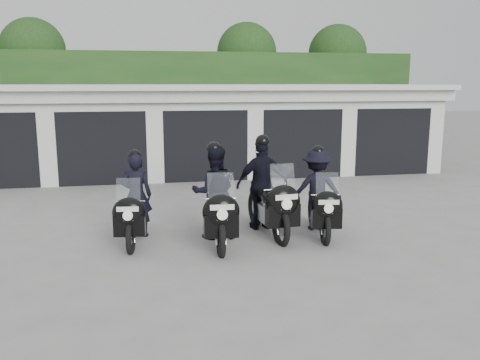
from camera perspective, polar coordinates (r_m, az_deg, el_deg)
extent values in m
plane|color=gray|center=(10.65, -0.18, -5.68)|extent=(80.00, 80.00, 0.00)
cube|color=silver|center=(18.70, -4.98, 5.85)|extent=(16.00, 6.00, 2.80)
cube|color=silver|center=(18.43, -5.00, 10.38)|extent=(16.40, 6.80, 0.16)
cube|color=silver|center=(15.40, -3.82, 9.44)|extent=(16.40, 0.12, 0.40)
cube|color=black|center=(15.89, -3.80, 0.31)|extent=(16.00, 0.06, 0.24)
cube|color=black|center=(17.39, -25.13, 3.48)|extent=(2.60, 2.60, 2.20)
cube|color=silver|center=(16.01, -20.74, 4.33)|extent=(0.50, 0.50, 2.80)
cube|color=black|center=(16.89, -14.88, 3.96)|extent=(2.60, 2.60, 2.20)
cube|color=silver|center=(15.74, -15.39, 8.57)|extent=(2.60, 0.50, 0.60)
cube|color=silver|center=(15.77, -9.55, 4.80)|extent=(0.50, 0.50, 2.80)
cube|color=black|center=(16.95, -4.35, 4.31)|extent=(2.60, 2.60, 2.20)
cube|color=silver|center=(15.80, -3.99, 8.93)|extent=(2.60, 0.50, 0.60)
cube|color=silver|center=(16.13, 1.56, 5.08)|extent=(0.50, 0.50, 2.80)
cube|color=black|center=(17.56, 5.79, 4.52)|extent=(2.60, 2.60, 2.20)
cube|color=silver|center=(16.46, 6.93, 8.96)|extent=(2.60, 0.50, 0.60)
cube|color=silver|center=(17.06, 11.83, 5.17)|extent=(0.50, 0.50, 2.80)
cube|color=black|center=(18.67, 14.98, 4.59)|extent=(2.60, 2.60, 2.20)
cube|color=silver|center=(17.64, 16.68, 8.71)|extent=(2.60, 0.50, 0.60)
cube|color=silver|center=(18.47, 20.79, 5.12)|extent=(0.50, 0.50, 2.80)
cube|color=#183B15|center=(22.63, -6.06, 8.61)|extent=(20.00, 2.00, 4.30)
sphere|color=#183B15|center=(24.51, -22.24, 13.32)|extent=(2.80, 2.80, 2.80)
cylinder|color=black|center=(24.51, -21.77, 6.90)|extent=(0.24, 0.24, 3.30)
sphere|color=#183B15|center=(24.56, 0.74, 14.10)|extent=(2.80, 2.80, 2.80)
cylinder|color=black|center=(24.56, 0.73, 7.68)|extent=(0.24, 0.24, 3.30)
sphere|color=#183B15|center=(25.83, 10.87, 13.75)|extent=(2.80, 2.80, 2.80)
cylinder|color=black|center=(25.83, 10.65, 7.65)|extent=(0.24, 0.24, 3.30)
torus|color=black|center=(9.47, -12.17, -6.18)|extent=(0.18, 0.71, 0.70)
torus|color=black|center=(10.78, -11.20, -4.04)|extent=(0.18, 0.71, 0.70)
cube|color=#A9A9AE|center=(10.12, -11.65, -4.65)|extent=(0.31, 0.55, 0.31)
cube|color=black|center=(10.15, -11.63, -5.51)|extent=(0.22, 1.25, 0.06)
ellipsoid|color=black|center=(9.89, -11.84, -3.08)|extent=(0.37, 0.58, 0.28)
cube|color=black|center=(10.28, -11.56, -2.42)|extent=(0.31, 0.55, 0.10)
ellipsoid|color=black|center=(9.27, -12.35, -3.66)|extent=(0.63, 0.38, 0.57)
cube|color=black|center=(9.33, -12.29, -4.97)|extent=(0.58, 0.27, 0.38)
cube|color=#B2BFC6|center=(9.21, -12.42, -1.31)|extent=(0.43, 0.16, 0.49)
cylinder|color=silver|center=(9.42, -12.23, -2.35)|extent=(0.54, 0.09, 0.03)
cube|color=silver|center=(9.09, -12.52, -3.22)|extent=(0.38, 0.06, 0.09)
cube|color=silver|center=(9.16, -12.45, -4.22)|extent=(0.17, 0.03, 0.10)
imported|color=black|center=(10.27, -11.57, -1.68)|extent=(0.65, 0.47, 1.68)
sphere|color=black|center=(10.13, -11.74, 2.67)|extent=(0.26, 0.26, 0.26)
torus|color=black|center=(9.10, -2.18, -6.47)|extent=(0.14, 0.77, 0.76)
torus|color=black|center=(10.54, -3.11, -4.04)|extent=(0.14, 0.77, 0.76)
cube|color=#A9A9AE|center=(9.81, -2.70, -4.72)|extent=(0.29, 0.58, 0.33)
cube|color=black|center=(9.84, -2.67, -5.69)|extent=(0.13, 1.36, 0.06)
ellipsoid|color=black|center=(9.55, -2.60, -2.95)|extent=(0.36, 0.61, 0.30)
cube|color=black|center=(9.98, -2.88, -2.22)|extent=(0.29, 0.58, 0.10)
ellipsoid|color=black|center=(8.88, -2.14, -3.60)|extent=(0.67, 0.37, 0.63)
cube|color=black|center=(8.95, -2.13, -5.09)|extent=(0.61, 0.25, 0.42)
cube|color=#B2BFC6|center=(8.82, -2.18, -0.91)|extent=(0.46, 0.14, 0.53)
cylinder|color=silver|center=(9.04, -2.30, -2.11)|extent=(0.59, 0.05, 0.03)
cube|color=silver|center=(8.68, -2.01, -3.09)|extent=(0.42, 0.03, 0.09)
cube|color=silver|center=(8.76, -2.03, -4.23)|extent=(0.19, 0.02, 0.10)
imported|color=black|center=(9.97, -2.90, -1.39)|extent=(0.92, 0.73, 1.84)
sphere|color=black|center=(9.82, -2.95, 3.52)|extent=(0.28, 0.28, 0.28)
torus|color=black|center=(9.72, 4.61, -5.28)|extent=(0.20, 0.80, 0.79)
torus|color=black|center=(11.14, 1.73, -3.14)|extent=(0.20, 0.80, 0.79)
cube|color=#A9A9AE|center=(10.42, 3.03, -3.70)|extent=(0.34, 0.62, 0.35)
cube|color=black|center=(10.45, 3.06, -4.65)|extent=(0.23, 1.41, 0.07)
ellipsoid|color=black|center=(10.17, 3.40, -1.94)|extent=(0.41, 0.66, 0.31)
cube|color=black|center=(10.59, 2.55, -1.29)|extent=(0.34, 0.62, 0.11)
ellipsoid|color=black|center=(9.51, 4.84, -2.46)|extent=(0.72, 0.42, 0.65)
cube|color=black|center=(9.57, 4.82, -3.92)|extent=(0.65, 0.30, 0.43)
cube|color=#B2BFC6|center=(9.45, 4.81, 0.14)|extent=(0.49, 0.17, 0.55)
cylinder|color=silver|center=(9.66, 4.40, -1.05)|extent=(0.61, 0.09, 0.03)
cube|color=silver|center=(9.31, 5.27, -1.93)|extent=(0.43, 0.06, 0.10)
cube|color=silver|center=(9.39, 5.17, -3.05)|extent=(0.20, 0.04, 0.11)
imported|color=black|center=(10.58, 2.52, -0.47)|extent=(1.17, 0.74, 1.91)
sphere|color=black|center=(10.44, 2.56, 4.34)|extent=(0.29, 0.29, 0.29)
torus|color=black|center=(9.86, 9.55, -5.38)|extent=(0.21, 0.71, 0.71)
torus|color=black|center=(11.18, 8.15, -3.39)|extent=(0.21, 0.71, 0.71)
cube|color=#A9A9AE|center=(10.52, 8.79, -3.94)|extent=(0.33, 0.56, 0.31)
cube|color=black|center=(10.54, 8.79, -4.78)|extent=(0.27, 1.25, 0.06)
ellipsoid|color=black|center=(10.28, 9.02, -2.40)|extent=(0.39, 0.60, 0.28)
cube|color=black|center=(10.68, 8.60, -1.79)|extent=(0.33, 0.56, 0.10)
ellipsoid|color=black|center=(9.67, 9.72, -2.92)|extent=(0.65, 0.41, 0.58)
cube|color=black|center=(9.73, 9.68, -4.19)|extent=(0.59, 0.30, 0.39)
cube|color=#B2BFC6|center=(9.62, 9.76, -0.64)|extent=(0.44, 0.18, 0.49)
cylinder|color=silver|center=(9.82, 9.53, -1.67)|extent=(0.54, 0.11, 0.03)
cube|color=silver|center=(9.49, 9.94, -2.48)|extent=(0.38, 0.07, 0.09)
cube|color=silver|center=(9.56, 9.87, -3.45)|extent=(0.17, 0.04, 0.10)
imported|color=black|center=(10.67, 8.60, -1.07)|extent=(1.17, 0.73, 1.70)
sphere|color=black|center=(10.53, 8.72, 3.16)|extent=(0.26, 0.26, 0.26)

